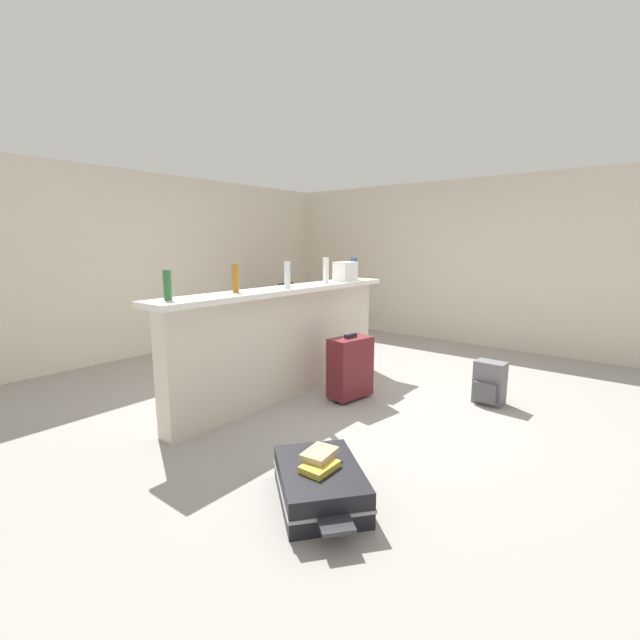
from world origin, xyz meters
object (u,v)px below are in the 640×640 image
object	(u,v)px
grocery_bag	(345,271)
suitcase_flat_black	(320,484)
dining_table	(303,303)
backpack_grey	(489,383)
bottle_amber	(235,278)
suitcase_upright_maroon	(350,367)
bottle_clear	(287,275)
book_stack	(320,460)
bottle_green	(167,285)
bottle_blue	(354,269)
bottle_white	(326,271)
dining_chair_near_partition	(332,316)
dining_chair_far_side	(281,308)

from	to	relation	value
grocery_bag	suitcase_flat_black	distance (m)	2.91
dining_table	backpack_grey	xyz separation A→B (m)	(-0.73, -3.04, -0.44)
bottle_amber	suitcase_upright_maroon	xyz separation A→B (m)	(0.91, -0.62, -0.91)
bottle_clear	book_stack	size ratio (longest dim) A/B	0.88
grocery_bag	dining_table	xyz separation A→B (m)	(0.79, 1.34, -0.58)
backpack_grey	bottle_clear	bearing A→B (deg)	124.18
bottle_amber	bottle_green	bearing A→B (deg)	179.87
bottle_blue	backpack_grey	xyz separation A→B (m)	(-0.15, -1.72, -1.05)
bottle_white	dining_chair_near_partition	world-z (taller)	bottle_white
bottle_blue	backpack_grey	size ratio (longest dim) A/B	0.63
bottle_clear	bottle_blue	xyz separation A→B (m)	(1.26, 0.08, 0.00)
grocery_bag	suitcase_upright_maroon	xyz separation A→B (m)	(-0.69, -0.56, -0.90)
dining_table	book_stack	world-z (taller)	dining_table
bottle_green	bottle_clear	distance (m)	1.23
bottle_clear	backpack_grey	xyz separation A→B (m)	(1.11, -1.64, -1.05)
bottle_amber	backpack_grey	bearing A→B (deg)	-46.74
bottle_green	bottle_white	bearing A→B (deg)	-2.93
suitcase_flat_black	suitcase_upright_maroon	distance (m)	1.82
suitcase_flat_black	bottle_blue	bearing A→B (deg)	30.68
bottle_white	bottle_blue	size ratio (longest dim) A/B	1.06
dining_table	book_stack	size ratio (longest dim) A/B	3.70
dining_chair_far_side	bottle_amber	bearing A→B (deg)	-143.52
bottle_blue	suitcase_flat_black	distance (m)	3.09
bottle_green	bottle_white	size ratio (longest dim) A/B	0.83
grocery_bag	dining_chair_near_partition	distance (m)	1.30
suitcase_flat_black	bottle_green	bearing A→B (deg)	90.49
dining_chair_near_partition	backpack_grey	bearing A→B (deg)	-105.84
suitcase_flat_black	dining_chair_near_partition	bearing A→B (deg)	36.31
bottle_white	dining_chair_near_partition	xyz separation A→B (m)	(1.17, 0.81, -0.74)
dining_table	dining_chair_near_partition	size ratio (longest dim) A/B	1.18
bottle_amber	grocery_bag	bearing A→B (deg)	-2.16
dining_chair_far_side	suitcase_upright_maroon	size ratio (longest dim) A/B	1.39
bottle_clear	bottle_white	size ratio (longest dim) A/B	0.94
book_stack	bottle_white	bearing A→B (deg)	37.18
bottle_green	suitcase_flat_black	size ratio (longest dim) A/B	0.27
suitcase_upright_maroon	book_stack	size ratio (longest dim) A/B	2.25
bottle_clear	grocery_bag	size ratio (longest dim) A/B	1.01
bottle_green	backpack_grey	distance (m)	3.10
book_stack	bottle_clear	bearing A→B (deg)	48.77
dining_table	suitcase_flat_black	world-z (taller)	dining_table
suitcase_flat_black	backpack_grey	distance (m)	2.34
grocery_bag	bottle_white	bearing A→B (deg)	-175.25
bottle_white	dining_chair_near_partition	bearing A→B (deg)	34.74
bottle_blue	dining_chair_far_side	distance (m)	2.10
bottle_amber	bottle_clear	size ratio (longest dim) A/B	0.96
grocery_bag	book_stack	size ratio (longest dim) A/B	0.87
bottle_green	suitcase_flat_black	bearing A→B (deg)	-89.51
bottle_amber	dining_table	xyz separation A→B (m)	(2.39, 1.28, -0.60)
grocery_bag	dining_chair_far_side	size ratio (longest dim) A/B	0.28
dining_table	bottle_green	bearing A→B (deg)	-157.46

